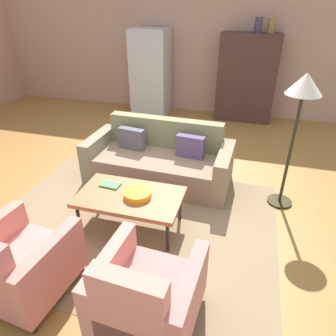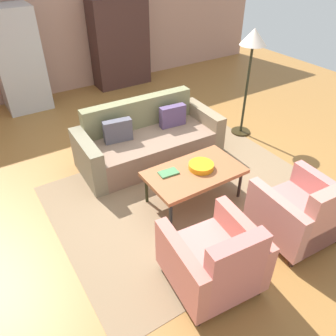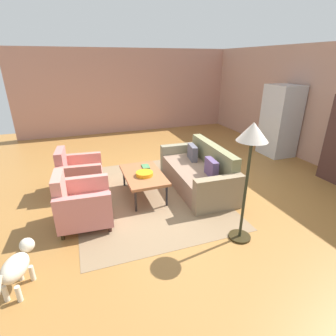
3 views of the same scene
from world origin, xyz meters
name	(u,v)px [view 1 (image 1 of 3)]	position (x,y,z in m)	size (l,w,h in m)	color
ground_plane	(148,191)	(0.00, 0.00, 0.00)	(11.80, 11.80, 0.00)	#9C6A33
wall_back	(200,49)	(0.00, 3.72, 1.40)	(9.83, 0.12, 2.80)	tan
area_rug	(133,223)	(0.06, -0.72, 0.00)	(3.40, 2.60, 0.01)	#886D4F
couch	(160,161)	(0.06, 0.41, 0.29)	(2.13, 0.97, 0.86)	#856855
coffee_table	(130,198)	(0.06, -0.77, 0.41)	(1.20, 0.70, 0.45)	black
armchair_left	(17,267)	(-0.55, -1.94, 0.34)	(0.87, 0.87, 0.88)	#3B1F1D
armchair_right	(145,299)	(0.65, -1.94, 0.34)	(0.85, 0.85, 0.88)	#2D2216
fruit_bowl	(138,194)	(0.16, -0.77, 0.49)	(0.31, 0.31, 0.07)	orange
book_stack	(110,185)	(-0.24, -0.64, 0.46)	(0.25, 0.16, 0.02)	#457C4A
cabinet	(246,79)	(1.09, 3.37, 0.90)	(1.20, 0.51, 1.80)	#422724
vase_tall	(258,25)	(1.19, 3.37, 1.94)	(0.14, 0.14, 0.29)	#37374D
vase_round	(272,26)	(1.44, 3.37, 1.93)	(0.14, 0.14, 0.26)	olive
refrigerator	(151,73)	(-1.02, 3.27, 0.93)	(0.80, 0.73, 1.85)	#B7BABF
floor_lamp	(302,98)	(1.80, 0.22, 1.44)	(0.40, 0.40, 1.72)	black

